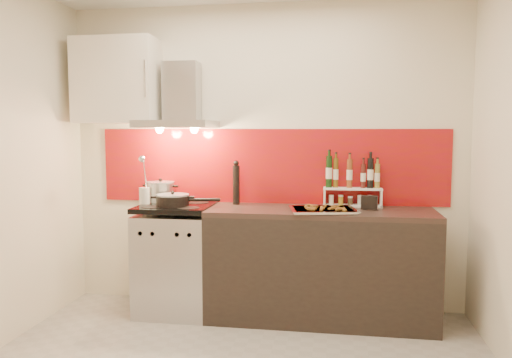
% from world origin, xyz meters
% --- Properties ---
extents(back_wall, '(3.40, 0.02, 2.60)m').
position_xyz_m(back_wall, '(0.00, 1.40, 1.30)').
color(back_wall, silver).
rests_on(back_wall, ground).
extents(backsplash, '(3.00, 0.02, 0.64)m').
position_xyz_m(backsplash, '(0.05, 1.39, 1.22)').
color(backsplash, '#9D1708').
rests_on(backsplash, back_wall).
extents(range_stove, '(0.60, 0.60, 0.91)m').
position_xyz_m(range_stove, '(-0.70, 1.10, 0.44)').
color(range_stove, '#B7B7BA').
rests_on(range_stove, ground).
extents(counter, '(1.80, 0.60, 0.90)m').
position_xyz_m(counter, '(0.50, 1.10, 0.45)').
color(counter, black).
rests_on(counter, ground).
extents(range_hood, '(0.62, 0.50, 0.61)m').
position_xyz_m(range_hood, '(-0.70, 1.24, 1.74)').
color(range_hood, '#B7B7BA').
rests_on(range_hood, back_wall).
extents(upper_cabinet, '(0.70, 0.35, 0.72)m').
position_xyz_m(upper_cabinet, '(-1.25, 1.22, 1.95)').
color(upper_cabinet, silver).
rests_on(upper_cabinet, back_wall).
extents(stock_pot, '(0.24, 0.24, 0.21)m').
position_xyz_m(stock_pot, '(-0.89, 1.26, 1.00)').
color(stock_pot, '#B7B7BA').
rests_on(stock_pot, range_stove).
extents(saute_pan, '(0.52, 0.27, 0.13)m').
position_xyz_m(saute_pan, '(-0.70, 1.03, 0.96)').
color(saute_pan, black).
rests_on(saute_pan, range_stove).
extents(utensil_jar, '(0.09, 0.13, 0.42)m').
position_xyz_m(utensil_jar, '(-0.98, 1.10, 1.03)').
color(utensil_jar, silver).
rests_on(utensil_jar, range_stove).
extents(pepper_mill, '(0.06, 0.06, 0.38)m').
position_xyz_m(pepper_mill, '(-0.22, 1.26, 1.08)').
color(pepper_mill, black).
rests_on(pepper_mill, counter).
extents(step_shelf, '(0.48, 0.13, 0.42)m').
position_xyz_m(step_shelf, '(0.75, 1.30, 1.08)').
color(step_shelf, white).
rests_on(step_shelf, counter).
extents(caddy_box, '(0.13, 0.07, 0.11)m').
position_xyz_m(caddy_box, '(0.88, 1.13, 0.96)').
color(caddy_box, black).
rests_on(caddy_box, counter).
extents(baking_tray, '(0.56, 0.47, 0.03)m').
position_xyz_m(baking_tray, '(0.52, 1.00, 0.92)').
color(baking_tray, silver).
rests_on(baking_tray, counter).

